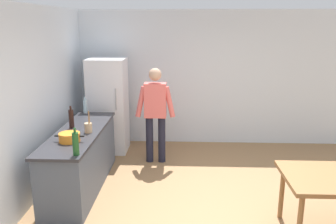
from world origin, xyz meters
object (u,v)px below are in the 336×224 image
at_px(refrigerator, 108,106).
at_px(bottle_water_clear, 85,106).
at_px(person, 155,109).
at_px(cooking_pot, 70,137).
at_px(bottle_wine_dark, 71,119).
at_px(bottle_wine_green, 76,144).
at_px(utensil_jar, 88,127).

relative_size(refrigerator, bottle_water_clear, 6.00).
distance_m(person, cooking_pot, 1.84).
bearing_deg(bottle_wine_dark, person, 36.97).
bearing_deg(refrigerator, bottle_wine_dark, -99.76).
relative_size(bottle_water_clear, bottle_wine_dark, 0.88).
relative_size(refrigerator, bottle_wine_green, 5.29).
bearing_deg(bottle_water_clear, cooking_pot, -82.42).
height_order(cooking_pot, bottle_wine_dark, bottle_wine_dark).
height_order(bottle_water_clear, bottle_wine_dark, bottle_wine_dark).
relative_size(cooking_pot, utensil_jar, 1.25).
bearing_deg(cooking_pot, utensil_jar, 70.03).
relative_size(refrigerator, person, 1.06).
bearing_deg(refrigerator, cooking_pot, -92.36).
relative_size(refrigerator, bottle_wine_dark, 5.29).
xyz_separation_m(refrigerator, cooking_pot, (-0.09, -2.08, 0.06)).
distance_m(bottle_water_clear, bottle_wine_dark, 0.89).
bearing_deg(bottle_water_clear, bottle_wine_green, -77.67).
height_order(person, bottle_water_clear, person).
xyz_separation_m(refrigerator, utensil_jar, (0.06, -1.67, 0.08)).
distance_m(cooking_pot, bottle_wine_green, 0.54).
xyz_separation_m(refrigerator, bottle_water_clear, (-0.29, -0.57, 0.13)).
distance_m(bottle_wine_green, bottle_water_clear, 2.03).
height_order(cooking_pot, bottle_wine_green, bottle_wine_green).
distance_m(bottle_wine_green, bottle_wine_dark, 1.16).
height_order(person, utensil_jar, person).
bearing_deg(refrigerator, person, -30.23).
relative_size(bottle_wine_green, bottle_wine_dark, 1.00).
distance_m(person, bottle_wine_green, 2.15).
xyz_separation_m(person, cooking_pot, (-1.04, -1.52, -0.02)).
height_order(utensil_jar, bottle_wine_green, bottle_wine_green).
bearing_deg(utensil_jar, person, 51.51).
xyz_separation_m(person, bottle_water_clear, (-1.24, -0.02, 0.05)).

